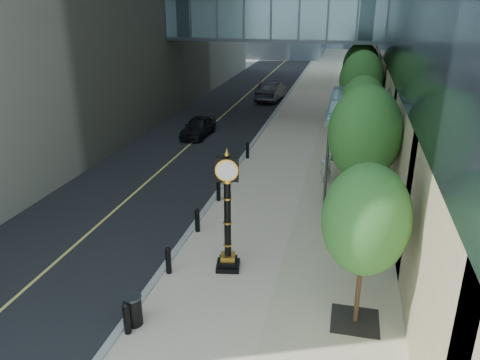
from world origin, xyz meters
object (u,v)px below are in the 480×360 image
street_clock (228,220)px  pedestrian (326,168)px  car_near (198,126)px  trash_bin (133,311)px  car_far (271,91)px

street_clock → pedestrian: (2.81, 9.16, -1.07)m
car_near → trash_bin: bearing=-75.2°
pedestrian → car_far: 21.00m
street_clock → trash_bin: street_clock is taller
pedestrian → car_far: bearing=-82.4°
trash_bin → pedestrian: pedestrian is taller
trash_bin → car_near: size_ratio=0.23×
street_clock → trash_bin: (-1.92, -3.56, -1.41)m
trash_bin → pedestrian: 13.58m
pedestrian → car_near: bearing=-46.9°
street_clock → trash_bin: bearing=-128.2°
car_near → car_far: (2.87, 13.14, 0.18)m
pedestrian → car_near: 11.42m
street_clock → pedestrian: street_clock is taller
trash_bin → car_near: car_near is taller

